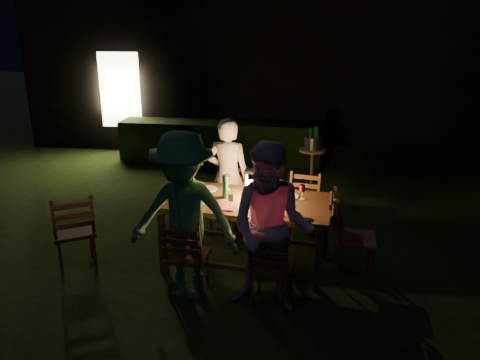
# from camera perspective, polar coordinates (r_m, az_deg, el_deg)

# --- Properties ---
(garden_envelope) EXTENTS (40.00, 40.00, 3.20)m
(garden_envelope) POSITION_cam_1_polar(r_m,az_deg,el_deg) (11.86, 2.11, 13.01)
(garden_envelope) COLOR black
(garden_envelope) RESTS_ON ground
(dining_table) EXTENTS (2.05, 1.19, 0.81)m
(dining_table) POSITION_cam_1_polar(r_m,az_deg,el_deg) (5.42, 0.76, -3.23)
(dining_table) COLOR #432A16
(dining_table) RESTS_ON ground
(chair_near_left) EXTENTS (0.43, 0.46, 0.92)m
(chair_near_left) POSITION_cam_1_polar(r_m,az_deg,el_deg) (5.08, -6.39, -10.67)
(chair_near_left) COLOR #432A16
(chair_near_left) RESTS_ON ground
(chair_near_right) EXTENTS (0.46, 0.48, 0.89)m
(chair_near_right) POSITION_cam_1_polar(r_m,az_deg,el_deg) (4.87, 3.79, -12.10)
(chair_near_right) COLOR #432A16
(chair_near_right) RESTS_ON ground
(chair_far_left) EXTENTS (0.48, 0.51, 0.95)m
(chair_far_left) POSITION_cam_1_polar(r_m,az_deg,el_deg) (6.39, -1.54, -4.06)
(chair_far_left) COLOR #432A16
(chair_far_left) RESTS_ON ground
(chair_far_right) EXTENTS (0.48, 0.51, 0.92)m
(chair_far_right) POSITION_cam_1_polar(r_m,az_deg,el_deg) (6.21, 7.41, -5.00)
(chair_far_right) COLOR #432A16
(chair_far_right) RESTS_ON ground
(chair_end) EXTENTS (0.52, 0.49, 1.03)m
(chair_end) POSITION_cam_1_polar(r_m,az_deg,el_deg) (5.46, 13.49, -8.46)
(chair_end) COLOR #432A16
(chair_end) RESTS_ON ground
(chair_spare) EXTENTS (0.64, 0.65, 1.01)m
(chair_spare) POSITION_cam_1_polar(r_m,az_deg,el_deg) (5.81, -19.38, -7.44)
(chair_spare) COLOR #432A16
(chair_spare) RESTS_ON ground
(person_house_side) EXTENTS (0.62, 0.44, 1.59)m
(person_house_side) POSITION_cam_1_polar(r_m,az_deg,el_deg) (6.25, -1.46, 0.41)
(person_house_side) COLOR white
(person_house_side) RESTS_ON ground
(person_opp_right) EXTENTS (0.91, 0.74, 1.73)m
(person_opp_right) POSITION_cam_1_polar(r_m,az_deg,el_deg) (4.55, 3.83, -5.99)
(person_opp_right) COLOR #DE98BE
(person_opp_right) RESTS_ON ground
(person_opp_left) EXTENTS (1.22, 0.79, 1.78)m
(person_opp_left) POSITION_cam_1_polar(r_m,az_deg,el_deg) (4.77, -6.88, -4.55)
(person_opp_left) COLOR #397246
(person_opp_left) RESTS_ON ground
(lantern) EXTENTS (0.16, 0.16, 0.35)m
(lantern) POSITION_cam_1_polar(r_m,az_deg,el_deg) (5.37, 1.41, -0.73)
(lantern) COLOR white
(lantern) RESTS_ON dining_table
(plate_far_left) EXTENTS (0.25, 0.25, 0.01)m
(plate_far_left) POSITION_cam_1_polar(r_m,az_deg,el_deg) (5.73, -4.07, -1.10)
(plate_far_left) COLOR white
(plate_far_left) RESTS_ON dining_table
(plate_near_left) EXTENTS (0.25, 0.25, 0.01)m
(plate_near_left) POSITION_cam_1_polar(r_m,az_deg,el_deg) (5.34, -5.55, -2.64)
(plate_near_left) COLOR white
(plate_near_left) RESTS_ON dining_table
(plate_far_right) EXTENTS (0.25, 0.25, 0.01)m
(plate_far_right) POSITION_cam_1_polar(r_m,az_deg,el_deg) (5.51, 5.86, -1.97)
(plate_far_right) COLOR white
(plate_far_right) RESTS_ON dining_table
(plate_near_right) EXTENTS (0.25, 0.25, 0.01)m
(plate_near_right) POSITION_cam_1_polar(r_m,az_deg,el_deg) (5.11, 5.09, -3.67)
(plate_near_right) COLOR white
(plate_near_right) RESTS_ON dining_table
(wineglass_a) EXTENTS (0.06, 0.06, 0.18)m
(wineglass_a) POSITION_cam_1_polar(r_m,az_deg,el_deg) (5.69, -1.50, -0.35)
(wineglass_a) COLOR #59070F
(wineglass_a) RESTS_ON dining_table
(wineglass_b) EXTENTS (0.06, 0.06, 0.18)m
(wineglass_b) POSITION_cam_1_polar(r_m,az_deg,el_deg) (5.46, -6.90, -1.32)
(wineglass_b) COLOR #59070F
(wineglass_b) RESTS_ON dining_table
(wineglass_c) EXTENTS (0.06, 0.06, 0.18)m
(wineglass_c) POSITION_cam_1_polar(r_m,az_deg,el_deg) (5.04, 3.32, -2.92)
(wineglass_c) COLOR #59070F
(wineglass_c) RESTS_ON dining_table
(wineglass_d) EXTENTS (0.06, 0.06, 0.18)m
(wineglass_d) POSITION_cam_1_polar(r_m,az_deg,el_deg) (5.43, 7.59, -1.48)
(wineglass_d) COLOR #59070F
(wineglass_d) RESTS_ON dining_table
(wineglass_e) EXTENTS (0.06, 0.06, 0.18)m
(wineglass_e) POSITION_cam_1_polar(r_m,az_deg,el_deg) (5.11, -1.13, -2.59)
(wineglass_e) COLOR silver
(wineglass_e) RESTS_ON dining_table
(bottle_table) EXTENTS (0.07, 0.07, 0.28)m
(bottle_table) POSITION_cam_1_polar(r_m,az_deg,el_deg) (5.40, -1.81, -0.81)
(bottle_table) COLOR #0F471E
(bottle_table) RESTS_ON dining_table
(napkin_left) EXTENTS (0.18, 0.14, 0.01)m
(napkin_left) POSITION_cam_1_polar(r_m,az_deg,el_deg) (5.14, -1.72, -3.47)
(napkin_left) COLOR red
(napkin_left) RESTS_ON dining_table
(napkin_right) EXTENTS (0.18, 0.14, 0.01)m
(napkin_right) POSITION_cam_1_polar(r_m,az_deg,el_deg) (5.02, 6.07, -4.13)
(napkin_right) COLOR red
(napkin_right) RESTS_ON dining_table
(phone) EXTENTS (0.14, 0.07, 0.01)m
(phone) POSITION_cam_1_polar(r_m,az_deg,el_deg) (5.30, -6.55, -2.91)
(phone) COLOR black
(phone) RESTS_ON dining_table
(side_table) EXTENTS (0.47, 0.47, 0.63)m
(side_table) POSITION_cam_1_polar(r_m,az_deg,el_deg) (8.37, 8.80, 3.24)
(side_table) COLOR olive
(side_table) RESTS_ON ground
(ice_bucket) EXTENTS (0.30, 0.30, 0.22)m
(ice_bucket) POSITION_cam_1_polar(r_m,az_deg,el_deg) (8.32, 8.87, 4.46)
(ice_bucket) COLOR #A5A8AD
(ice_bucket) RESTS_ON side_table
(bottle_bucket_a) EXTENTS (0.07, 0.07, 0.32)m
(bottle_bucket_a) POSITION_cam_1_polar(r_m,az_deg,el_deg) (8.27, 8.54, 4.74)
(bottle_bucket_a) COLOR #0F471E
(bottle_bucket_a) RESTS_ON side_table
(bottle_bucket_b) EXTENTS (0.07, 0.07, 0.32)m
(bottle_bucket_b) POSITION_cam_1_polar(r_m,az_deg,el_deg) (8.35, 9.23, 4.84)
(bottle_bucket_b) COLOR #0F471E
(bottle_bucket_b) RESTS_ON side_table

